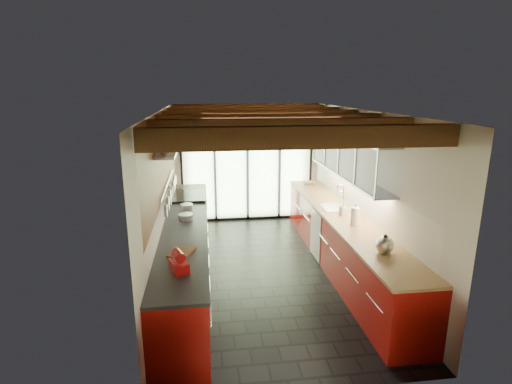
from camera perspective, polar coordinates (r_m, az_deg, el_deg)
ground at (r=6.74m, az=1.39°, el=-11.18°), size 5.50×5.50×0.00m
room_shell at (r=6.20m, az=1.49°, el=2.71°), size 5.50×5.50×5.50m
ceiling_beams at (r=6.45m, az=1.01°, el=10.45°), size 3.14×5.06×4.90m
glass_door at (r=8.83m, az=-1.23°, el=6.36°), size 2.95×0.10×2.90m
left_counter at (r=6.49m, az=-9.89°, el=-7.99°), size 0.68×5.00×0.92m
range_stove at (r=7.84m, az=-9.50°, el=-3.86°), size 0.66×0.90×0.97m
right_counter at (r=6.85m, az=12.08°, el=-6.86°), size 0.68×5.00×0.92m
sink_assembly at (r=7.05m, az=11.34°, el=-1.90°), size 0.45×0.52×0.43m
upper_cabinets_right at (r=6.81m, az=13.13°, el=5.10°), size 0.34×3.00×3.00m
left_wall_fixtures at (r=6.41m, az=-12.07°, el=3.98°), size 0.28×2.60×0.96m
stand_mixer at (r=4.66m, az=-10.94°, el=-9.91°), size 0.25×0.32×0.26m
pot_large at (r=6.79m, az=-9.88°, el=-2.26°), size 0.24×0.24×0.13m
pot_small at (r=6.40m, az=-10.01°, el=-3.50°), size 0.28×0.28×0.09m
cutting_board at (r=5.15m, az=-10.58°, el=-8.47°), size 0.37×0.43×0.03m
kettle at (r=5.31m, az=17.93°, el=-7.07°), size 0.25×0.29×0.27m
paper_towel at (r=6.19m, az=13.94°, el=-3.43°), size 0.13×0.13×0.34m
soap_bottle at (r=6.65m, az=12.35°, el=-2.40°), size 0.11×0.11×0.21m
bowl at (r=8.68m, az=7.54°, el=1.30°), size 0.24×0.24×0.05m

